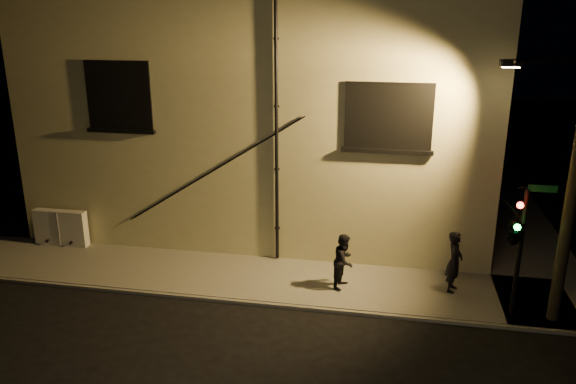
% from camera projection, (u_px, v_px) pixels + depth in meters
% --- Properties ---
extents(ground, '(90.00, 90.00, 0.00)m').
position_uv_depth(ground, '(319.00, 310.00, 15.66)').
color(ground, black).
extents(sidewalk, '(21.00, 16.00, 0.12)m').
position_uv_depth(sidewalk, '(371.00, 250.00, 19.54)').
color(sidewalk, '#67675D').
rests_on(sidewalk, ground).
extents(building, '(16.20, 12.23, 8.80)m').
position_uv_depth(building, '(278.00, 102.00, 23.30)').
color(building, beige).
rests_on(building, ground).
extents(utility_cabinet, '(1.92, 0.32, 1.26)m').
position_uv_depth(utility_cabinet, '(61.00, 228.00, 19.66)').
color(utility_cabinet, silver).
rests_on(utility_cabinet, sidewalk).
extents(pedestrian_a, '(0.60, 0.76, 1.84)m').
position_uv_depth(pedestrian_a, '(454.00, 262.00, 16.27)').
color(pedestrian_a, black).
rests_on(pedestrian_a, sidewalk).
extents(pedestrian_b, '(0.84, 0.95, 1.66)m').
position_uv_depth(pedestrian_b, '(344.00, 261.00, 16.53)').
color(pedestrian_b, black).
rests_on(pedestrian_b, sidewalk).
extents(traffic_signal, '(1.24, 2.16, 3.68)m').
position_uv_depth(traffic_signal, '(515.00, 230.00, 14.38)').
color(traffic_signal, black).
rests_on(traffic_signal, sidewalk).
extents(streetlamp_pole, '(2.03, 1.39, 7.31)m').
position_uv_depth(streetlamp_pole, '(569.00, 183.00, 13.95)').
color(streetlamp_pole, black).
rests_on(streetlamp_pole, ground).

